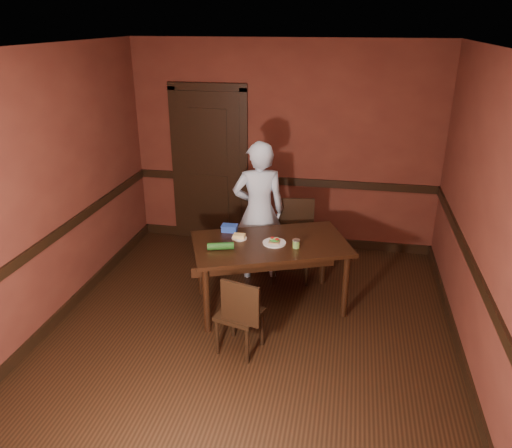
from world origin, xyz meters
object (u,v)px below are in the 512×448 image
at_px(chair_far, 291,242).
at_px(sandwich_plate, 274,242).
at_px(cheese_saucer, 239,237).
at_px(chair_near, 240,313).
at_px(sauce_jar, 296,244).
at_px(dining_table, 270,274).
at_px(person, 259,211).
at_px(food_tub, 230,228).

distance_m(chair_far, sandwich_plate, 0.75).
bearing_deg(cheese_saucer, chair_near, -77.33).
distance_m(sauce_jar, cheese_saucer, 0.63).
distance_m(dining_table, person, 0.83).
xyz_separation_m(dining_table, person, (-0.24, 0.65, 0.46)).
xyz_separation_m(sandwich_plate, food_tub, (-0.53, 0.22, 0.02)).
relative_size(sauce_jar, food_tub, 0.51).
bearing_deg(person, chair_far, 165.37).
distance_m(person, food_tub, 0.51).
relative_size(chair_far, sauce_jar, 10.47).
relative_size(dining_table, cheese_saucer, 9.77).
height_order(sandwich_plate, sauce_jar, sauce_jar).
bearing_deg(chair_far, sandwich_plate, -104.41).
xyz_separation_m(sauce_jar, food_tub, (-0.77, 0.28, -0.01)).
distance_m(chair_near, person, 1.55).
bearing_deg(food_tub, dining_table, -24.54).
distance_m(person, sandwich_plate, 0.73).
relative_size(chair_far, food_tub, 5.31).
bearing_deg(dining_table, food_tub, 135.88).
xyz_separation_m(chair_far, sauce_jar, (0.14, -0.74, 0.32)).
distance_m(chair_far, food_tub, 0.84).
bearing_deg(sandwich_plate, cheese_saucer, 172.25).
xyz_separation_m(chair_far, cheese_saucer, (-0.48, -0.63, 0.30)).
bearing_deg(sandwich_plate, sauce_jar, -13.60).
bearing_deg(dining_table, cheese_saucer, 153.39).
height_order(chair_near, food_tub, food_tub).
height_order(chair_far, chair_near, chair_far).
relative_size(person, cheese_saucer, 10.18).
bearing_deg(chair_far, dining_table, -108.53).
distance_m(sandwich_plate, food_tub, 0.58).
xyz_separation_m(chair_near, person, (-0.10, 1.49, 0.43)).
distance_m(dining_table, chair_far, 0.68).
bearing_deg(chair_far, cheese_saucer, -133.82).
bearing_deg(chair_far, sauce_jar, -85.87).
distance_m(chair_near, sauce_jar, 0.96).
bearing_deg(dining_table, person, 88.93).
xyz_separation_m(chair_near, cheese_saucer, (-0.20, 0.87, 0.37)).
distance_m(chair_near, sandwich_plate, 0.92).
distance_m(dining_table, food_tub, 0.67).
bearing_deg(person, sandwich_plate, 97.03).
distance_m(dining_table, chair_near, 0.85).
xyz_separation_m(chair_far, sandwich_plate, (-0.09, -0.68, 0.29)).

